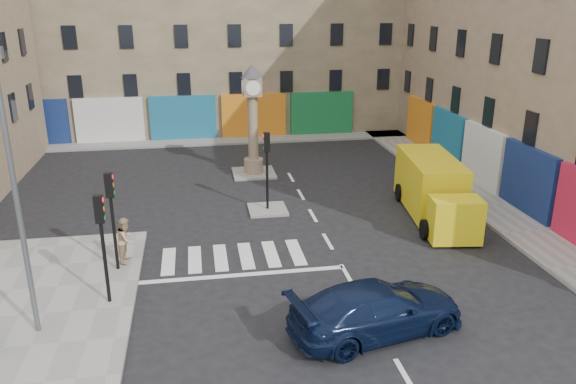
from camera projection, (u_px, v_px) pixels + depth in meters
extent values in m
plane|color=black|center=(354.00, 288.00, 19.68)|extent=(120.00, 120.00, 0.00)
cube|color=gray|center=(3.00, 350.00, 16.06)|extent=(7.00, 16.00, 0.15)
cube|color=gray|center=(459.00, 185.00, 30.34)|extent=(2.60, 30.00, 0.15)
cube|color=gray|center=(213.00, 141.00, 39.72)|extent=(32.00, 2.40, 0.15)
cube|color=gray|center=(268.00, 209.00, 26.80)|extent=(1.80, 1.80, 0.12)
cube|color=gray|center=(254.00, 173.00, 32.39)|extent=(2.40, 2.40, 0.12)
cube|color=gray|center=(205.00, 14.00, 42.37)|extent=(32.00, 10.00, 17.00)
cylinder|color=black|center=(105.00, 263.00, 18.06)|extent=(0.12, 0.12, 2.80)
cube|color=black|center=(99.00, 209.00, 17.45)|extent=(0.28, 0.22, 0.90)
cylinder|color=black|center=(114.00, 234.00, 20.29)|extent=(0.12, 0.12, 2.80)
cube|color=black|center=(109.00, 185.00, 19.69)|extent=(0.28, 0.22, 0.90)
cylinder|color=black|center=(267.00, 180.00, 26.33)|extent=(0.12, 0.12, 2.80)
cube|color=black|center=(267.00, 142.00, 25.72)|extent=(0.28, 0.22, 0.90)
cylinder|color=#595B60|center=(18.00, 206.00, 15.60)|extent=(0.16, 0.16, 8.00)
cylinder|color=#9A8065|center=(254.00, 165.00, 32.24)|extent=(1.10, 1.10, 0.80)
cylinder|color=#9A8065|center=(253.00, 128.00, 31.53)|extent=(0.56, 0.56, 3.60)
cube|color=#9A8065|center=(252.00, 87.00, 30.77)|extent=(1.00, 1.00, 1.00)
cylinder|color=white|center=(253.00, 88.00, 30.29)|extent=(0.80, 0.06, 0.80)
cone|color=#333338|center=(252.00, 71.00, 30.50)|extent=(1.20, 1.20, 0.70)
imported|color=black|center=(377.00, 309.00, 16.82)|extent=(5.83, 3.43, 1.59)
cube|color=yellow|center=(430.00, 183.00, 26.53)|extent=(2.82, 5.42, 2.48)
cube|color=yellow|center=(455.00, 220.00, 22.97)|extent=(2.20, 1.55, 1.84)
cube|color=black|center=(456.00, 210.00, 22.77)|extent=(1.95, 1.20, 0.76)
cylinder|color=black|center=(425.00, 229.00, 23.53)|extent=(0.38, 0.89, 0.86)
cylinder|color=black|center=(476.00, 229.00, 23.61)|extent=(0.38, 0.89, 0.86)
cylinder|color=black|center=(400.00, 192.00, 28.02)|extent=(0.38, 0.89, 0.86)
cylinder|color=black|center=(442.00, 192.00, 28.10)|extent=(0.38, 0.89, 0.86)
imported|color=tan|center=(126.00, 240.00, 21.08)|extent=(0.83, 0.97, 1.75)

